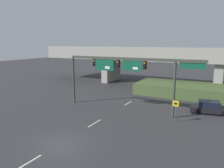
% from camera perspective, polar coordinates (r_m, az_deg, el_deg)
% --- Properties ---
extents(ground_plane, '(160.00, 160.00, 0.00)m').
position_cam_1_polar(ground_plane, '(19.40, -13.07, -14.76)').
color(ground_plane, '#2D2D30').
extents(lane_markings, '(0.14, 36.97, 0.01)m').
position_cam_1_polar(lane_markings, '(30.45, 4.20, -5.03)').
color(lane_markings, silver).
rests_on(lane_markings, ground).
extents(signal_gantry, '(16.97, 0.44, 6.55)m').
position_cam_1_polar(signal_gantry, '(26.19, 3.49, 4.33)').
color(signal_gantry, '#383D33').
rests_on(signal_gantry, ground).
extents(speed_limit_sign, '(0.60, 0.11, 2.38)m').
position_cam_1_polar(speed_limit_sign, '(23.89, 16.26, -6.02)').
color(speed_limit_sign, '#4C4C4C').
rests_on(speed_limit_sign, ground).
extents(overpass_bridge, '(49.96, 7.80, 7.48)m').
position_cam_1_polar(overpass_bridge, '(43.45, 12.29, 6.72)').
color(overpass_bridge, gray).
rests_on(overpass_bridge, ground).
extents(grass_embankment, '(15.31, 7.15, 1.77)m').
position_cam_1_polar(grass_embankment, '(36.77, 18.67, -1.41)').
color(grass_embankment, '#42562D').
rests_on(grass_embankment, ground).
extents(parked_sedan_near_right, '(4.76, 2.56, 1.48)m').
position_cam_1_polar(parked_sedan_near_right, '(28.50, 24.18, -5.66)').
color(parked_sedan_near_right, black).
rests_on(parked_sedan_near_right, ground).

